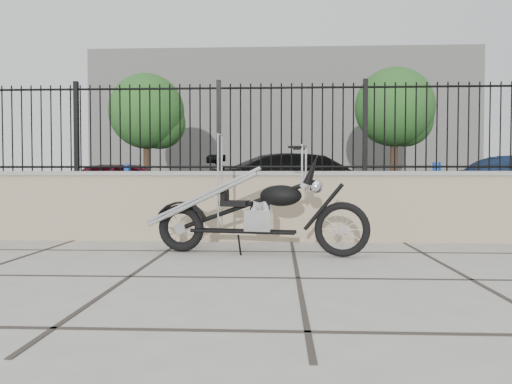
{
  "coord_description": "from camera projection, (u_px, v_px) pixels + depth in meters",
  "views": [
    {
      "loc": [
        -0.17,
        -4.36,
        0.91
      ],
      "look_at": [
        -0.44,
        1.6,
        0.7
      ],
      "focal_mm": 35.0,
      "sensor_mm": 36.0,
      "label": 1
    }
  ],
  "objects": [
    {
      "name": "ground_plane",
      "position": [
        298.0,
        278.0,
        4.38
      ],
      "size": [
        90.0,
        90.0,
        0.0
      ],
      "primitive_type": "plane",
      "color": "#99968E",
      "rests_on": "ground"
    },
    {
      "name": "parking_lot",
      "position": [
        284.0,
        202.0,
        16.86
      ],
      "size": [
        30.0,
        30.0,
        0.0
      ],
      "primitive_type": "plane",
      "color": "black",
      "rests_on": "ground"
    },
    {
      "name": "retaining_wall",
      "position": [
        291.0,
        206.0,
        6.86
      ],
      "size": [
        14.0,
        0.36,
        0.96
      ],
      "primitive_type": "cube",
      "color": "gray",
      "rests_on": "ground_plane"
    },
    {
      "name": "iron_fence",
      "position": [
        292.0,
        127.0,
        6.82
      ],
      "size": [
        14.0,
        0.08,
        1.2
      ],
      "primitive_type": "cube",
      "color": "black",
      "rests_on": "retaining_wall"
    },
    {
      "name": "background_building",
      "position": [
        282.0,
        125.0,
        30.69
      ],
      "size": [
        22.0,
        6.0,
        8.0
      ],
      "primitive_type": "cube",
      "color": "beige",
      "rests_on": "ground_plane"
    },
    {
      "name": "chopper_motorcycle",
      "position": [
        255.0,
        193.0,
        5.67
      ],
      "size": [
        2.38,
        0.82,
        1.41
      ],
      "primitive_type": null,
      "rotation": [
        0.0,
        0.0,
        -0.18
      ],
      "color": "black",
      "rests_on": "ground_plane"
    },
    {
      "name": "car_red",
      "position": [
        132.0,
        187.0,
        11.54
      ],
      "size": [
        3.82,
        2.02,
        1.24
      ],
      "primitive_type": "imported",
      "rotation": [
        0.0,
        0.0,
        1.73
      ],
      "color": "#440917",
      "rests_on": "parking_lot"
    },
    {
      "name": "car_black",
      "position": [
        310.0,
        183.0,
        11.8
      ],
      "size": [
        5.15,
        2.93,
        1.41
      ],
      "primitive_type": "imported",
      "rotation": [
        0.0,
        0.0,
        1.78
      ],
      "color": "black",
      "rests_on": "parking_lot"
    },
    {
      "name": "bollard_a",
      "position": [
        128.0,
        194.0,
        9.13
      ],
      "size": [
        0.15,
        0.15,
        1.1
      ],
      "primitive_type": "cylinder",
      "rotation": [
        0.0,
        0.0,
        -0.15
      ],
      "color": "#0B3CAA",
      "rests_on": "ground_plane"
    },
    {
      "name": "bollard_b",
      "position": [
        436.0,
        195.0,
        8.42
      ],
      "size": [
        0.17,
        0.17,
        1.12
      ],
      "primitive_type": "cylinder",
      "rotation": [
        0.0,
        0.0,
        -0.28
      ],
      "color": "#0D23C7",
      "rests_on": "ground_plane"
    },
    {
      "name": "tree_left",
      "position": [
        147.0,
        108.0,
        20.57
      ],
      "size": [
        3.1,
        3.1,
        5.23
      ],
      "rotation": [
        0.0,
        0.0,
        -0.3
      ],
      "color": "#382619",
      "rests_on": "ground_plane"
    },
    {
      "name": "tree_right",
      "position": [
        394.0,
        104.0,
        20.64
      ],
      "size": [
        3.26,
        3.26,
        5.51
      ],
      "rotation": [
        0.0,
        0.0,
        0.11
      ],
      "color": "#382619",
      "rests_on": "ground_plane"
    }
  ]
}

